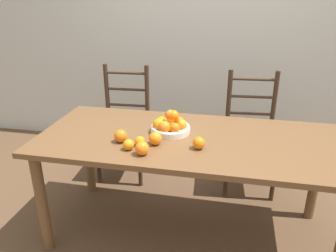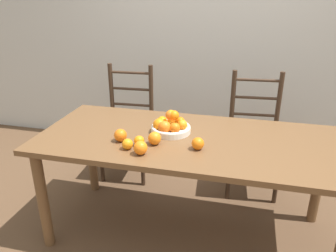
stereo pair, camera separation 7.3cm
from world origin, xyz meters
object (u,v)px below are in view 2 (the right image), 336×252
orange_loose_2 (128,144)px  orange_loose_5 (139,141)px  fruit_bowl (170,126)px  orange_loose_1 (155,138)px  orange_loose_3 (198,144)px  orange_loose_0 (141,148)px  orange_loose_4 (120,135)px  chair_left (128,125)px  chair_right (254,137)px

orange_loose_2 → orange_loose_5: (0.05, 0.06, -0.00)m
fruit_bowl → orange_loose_1: 0.21m
orange_loose_3 → orange_loose_0: bearing=-155.2°
orange_loose_4 → orange_loose_0: bearing=-38.0°
orange_loose_3 → orange_loose_4: size_ratio=0.93×
chair_left → orange_loose_0: bearing=-68.4°
orange_loose_0 → orange_loose_3: (0.31, 0.14, -0.00)m
orange_loose_0 → orange_loose_4: 0.22m
orange_loose_4 → chair_left: size_ratio=0.08×
orange_loose_4 → orange_loose_2: bearing=-49.1°
orange_loose_5 → chair_left: size_ratio=0.06×
fruit_bowl → orange_loose_5: bearing=-119.5°
orange_loose_3 → orange_loose_5: size_ratio=1.18×
orange_loose_4 → orange_loose_5: size_ratio=1.28×
chair_right → orange_loose_0: bearing=-127.2°
chair_left → orange_loose_2: bearing=-72.2°
fruit_bowl → orange_loose_2: (-0.19, -0.30, -0.01)m
orange_loose_0 → orange_loose_5: (-0.04, 0.11, -0.01)m
fruit_bowl → orange_loose_0: size_ratio=3.24×
chair_left → orange_loose_1: bearing=-62.8°
orange_loose_5 → orange_loose_3: bearing=5.7°
orange_loose_0 → orange_loose_3: 0.34m
orange_loose_1 → orange_loose_2: 0.17m
orange_loose_3 → chair_right: chair_right is taller
orange_loose_3 → orange_loose_1: bearing=179.2°
fruit_bowl → orange_loose_5: (-0.13, -0.24, -0.02)m
fruit_bowl → orange_loose_2: 0.35m
orange_loose_2 → orange_loose_4: orange_loose_4 is taller
orange_loose_3 → orange_loose_5: orange_loose_3 is taller
orange_loose_5 → fruit_bowl: bearing=60.5°
chair_right → orange_loose_5: bearing=-131.9°
fruit_bowl → orange_loose_1: (-0.05, -0.20, -0.01)m
orange_loose_2 → chair_left: (-0.37, 0.97, -0.30)m
orange_loose_0 → orange_loose_1: 0.15m
orange_loose_3 → chair_left: 1.21m
orange_loose_4 → orange_loose_5: (0.13, -0.03, -0.01)m
chair_left → chair_right: (1.12, -0.00, 0.00)m
fruit_bowl → chair_right: bearing=50.2°
orange_loose_2 → orange_loose_5: 0.08m
orange_loose_0 → orange_loose_5: size_ratio=1.29×
orange_loose_4 → chair_right: bearing=46.8°
orange_loose_1 → orange_loose_5: (-0.09, -0.04, -0.01)m
orange_loose_0 → chair_right: (0.65, 1.02, -0.31)m
orange_loose_5 → chair_left: (-0.42, 0.91, -0.30)m
fruit_bowl → orange_loose_0: 0.36m
fruit_bowl → orange_loose_4: (-0.27, -0.21, -0.01)m
orange_loose_2 → orange_loose_4: bearing=130.9°
orange_loose_4 → fruit_bowl: bearing=37.8°
orange_loose_2 → chair_right: 1.26m
orange_loose_4 → orange_loose_5: bearing=-13.3°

